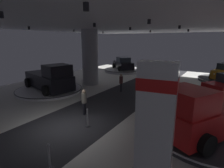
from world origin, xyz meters
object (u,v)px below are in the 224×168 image
visitor_walking_near (121,82)px  pickup_truck_mid_right (206,114)px  display_platform_mid_left (50,90)px  column_left (90,57)px  display_platform_mid_right (208,132)px  visitor_walking_far (84,100)px  display_platform_deep_left (123,70)px  pickup_truck_mid_left (50,79)px  brand_sign_pylon (155,124)px  display_car_deep_left (123,64)px

visitor_walking_near → pickup_truck_mid_right: bearing=-33.5°
display_platform_mid_left → column_left: bearing=71.7°
display_platform_mid_right → pickup_truck_mid_right: 1.09m
display_platform_mid_left → visitor_walking_near: visitor_walking_near is taller
visitor_walking_far → display_platform_mid_left: bearing=158.9°
column_left → display_platform_deep_left: column_left is taller
display_platform_mid_left → pickup_truck_mid_left: pickup_truck_mid_left is taller
pickup_truck_mid_right → display_platform_mid_left: size_ratio=0.99×
brand_sign_pylon → display_car_deep_left: 20.97m
display_platform_mid_right → display_car_deep_left: (-12.10, 13.67, 1.00)m
display_platform_mid_left → pickup_truck_mid_left: size_ratio=1.00×
display_platform_mid_left → display_car_deep_left: 12.59m
display_platform_mid_right → display_platform_deep_left: display_platform_deep_left is taller
visitor_walking_near → brand_sign_pylon: bearing=-55.4°
display_platform_mid_right → display_platform_mid_left: 12.78m
brand_sign_pylon → display_platform_mid_right: brand_sign_pylon is taller
pickup_truck_mid_right → visitor_walking_near: 8.53m
pickup_truck_mid_left → display_car_deep_left: bearing=88.6°
column_left → pickup_truck_mid_left: bearing=-104.1°
display_platform_mid_left → brand_sign_pylon: bearing=-25.3°
display_platform_mid_left → display_platform_deep_left: bearing=87.3°
column_left → visitor_walking_far: 8.19m
pickup_truck_mid_right → display_platform_deep_left: pickup_truck_mid_right is taller
brand_sign_pylon → visitor_walking_far: size_ratio=2.45×
display_car_deep_left → pickup_truck_mid_left: bearing=-91.4°
display_car_deep_left → visitor_walking_near: 10.43m
display_platform_mid_right → pickup_truck_mid_right: pickup_truck_mid_right is taller
pickup_truck_mid_left → visitor_walking_far: (5.71, -2.25, -0.28)m
display_platform_mid_right → display_platform_mid_left: display_platform_mid_left is taller
pickup_truck_mid_left → visitor_walking_far: bearing=-21.5°
display_platform_deep_left → visitor_walking_far: size_ratio=3.31×
visitor_walking_near → display_platform_mid_right: bearing=-31.4°
display_car_deep_left → visitor_walking_far: display_car_deep_left is taller
display_car_deep_left → visitor_walking_far: 15.82m
display_platform_mid_right → visitor_walking_far: visitor_walking_far is taller
display_platform_mid_right → display_platform_deep_left: size_ratio=1.08×
brand_sign_pylon → pickup_truck_mid_right: size_ratio=0.69×
column_left → pickup_truck_mid_left: (-1.06, -4.24, -1.57)m
column_left → pickup_truck_mid_right: (11.19, -5.57, -1.58)m
column_left → pickup_truck_mid_left: column_left is taller
brand_sign_pylon → visitor_walking_far: 6.34m
pickup_truck_mid_right → display_platform_mid_left: (-12.57, 1.41, -1.03)m
display_platform_deep_left → visitor_walking_near: 10.48m
brand_sign_pylon → display_car_deep_left: brand_sign_pylon is taller
brand_sign_pylon → display_platform_deep_left: (-10.85, 17.96, -1.82)m
display_platform_mid_right → visitor_walking_near: visitor_walking_near is taller
display_platform_deep_left → display_platform_mid_left: bearing=-92.7°
pickup_truck_mid_left → display_car_deep_left: (0.31, 12.62, -0.05)m
column_left → visitor_walking_far: column_left is taller
brand_sign_pylon → display_platform_mid_right: bearing=73.4°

